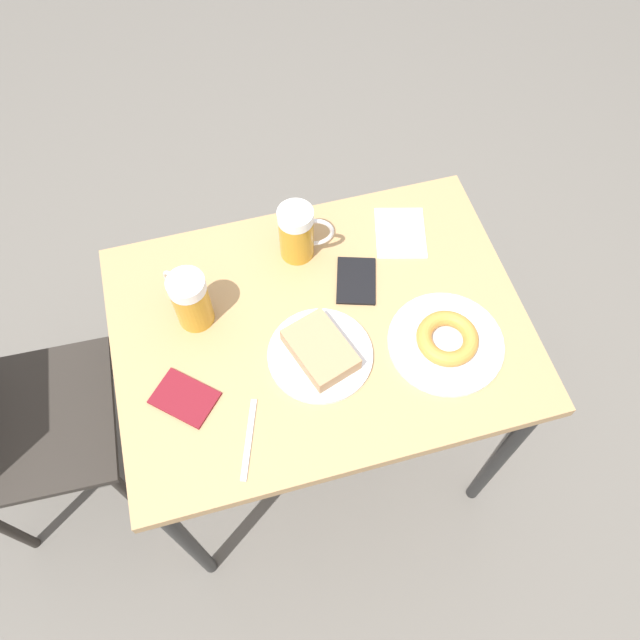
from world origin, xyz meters
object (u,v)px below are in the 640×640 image
object	(u,v)px
passport_far_edge	(185,398)
beer_mug_center	(296,233)
plate_with_cake	(320,352)
plate_with_donut	(446,341)
passport_near_edge	(356,281)
napkin_folded	(400,233)
beer_mug_left	(190,299)
fork	(249,439)

from	to	relation	value
passport_far_edge	beer_mug_center	bearing A→B (deg)	-46.44
plate_with_cake	plate_with_donut	world-z (taller)	plate_with_cake
beer_mug_center	passport_near_edge	xyz separation A→B (m)	(-0.12, -0.11, -0.07)
plate_with_cake	passport_near_edge	size ratio (longest dim) A/B	1.54
plate_with_cake	beer_mug_center	size ratio (longest dim) A/B	1.55
napkin_folded	passport_near_edge	size ratio (longest dim) A/B	1.19
plate_with_donut	passport_far_edge	bearing A→B (deg)	87.75
beer_mug_left	napkin_folded	distance (m)	0.53
beer_mug_left	passport_far_edge	size ratio (longest dim) A/B	0.95
napkin_folded	passport_far_edge	distance (m)	0.64
passport_near_edge	passport_far_edge	size ratio (longest dim) A/B	0.96
plate_with_donut	passport_far_edge	world-z (taller)	plate_with_donut
passport_far_edge	plate_with_donut	bearing A→B (deg)	-92.25
passport_far_edge	passport_near_edge	bearing A→B (deg)	-66.60
fork	passport_near_edge	bearing A→B (deg)	-46.00
plate_with_cake	passport_near_edge	bearing A→B (deg)	-38.54
plate_with_donut	passport_near_edge	distance (m)	0.25
beer_mug_left	passport_far_edge	xyz separation A→B (m)	(-0.19, 0.05, -0.07)
napkin_folded	fork	xyz separation A→B (m)	(-0.41, 0.46, -0.00)
napkin_folded	fork	distance (m)	0.61
beer_mug_center	passport_near_edge	world-z (taller)	beer_mug_center
plate_with_donut	beer_mug_center	world-z (taller)	beer_mug_center
plate_with_cake	napkin_folded	xyz separation A→B (m)	(0.27, -0.27, -0.02)
passport_near_edge	napkin_folded	bearing A→B (deg)	-53.81
plate_with_donut	beer_mug_center	size ratio (longest dim) A/B	1.73
beer_mug_center	passport_near_edge	size ratio (longest dim) A/B	0.99
beer_mug_left	beer_mug_center	size ratio (longest dim) A/B	1.00
plate_with_cake	passport_near_edge	world-z (taller)	plate_with_cake
napkin_folded	beer_mug_center	bearing A→B (deg)	87.51
beer_mug_left	fork	size ratio (longest dim) A/B	0.89
beer_mug_center	fork	size ratio (longest dim) A/B	0.89
plate_with_donut	beer_mug_center	distance (m)	0.41
plate_with_cake	beer_mug_center	world-z (taller)	beer_mug_center
napkin_folded	passport_far_edge	bearing A→B (deg)	116.93
passport_far_edge	fork	bearing A→B (deg)	-137.81
plate_with_cake	napkin_folded	size ratio (longest dim) A/B	1.30
beer_mug_left	passport_near_edge	world-z (taller)	beer_mug_left
fork	plate_with_cake	bearing A→B (deg)	-52.62
plate_with_cake	beer_mug_left	xyz separation A→B (m)	(0.17, 0.24, 0.05)
plate_with_cake	beer_mug_left	world-z (taller)	beer_mug_left
plate_with_donut	passport_far_edge	distance (m)	0.56
beer_mug_left	passport_far_edge	world-z (taller)	beer_mug_left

